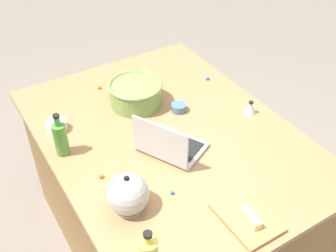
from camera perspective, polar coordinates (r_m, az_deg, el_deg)
The scene contains 15 objects.
ground_plane at distance 2.82m, azimuth -0.00°, elevation -15.27°, with size 12.00×12.00×0.00m, color slate.
island_counter at distance 2.47m, azimuth -0.00°, elevation -9.08°, with size 1.63×1.21×0.90m.
laptop at distance 2.02m, azimuth 0.04°, elevation -2.57°, with size 0.38×0.34×0.22m.
mixing_bowl_large at distance 2.34m, azimuth -4.45°, elevation 4.53°, with size 0.31×0.31×0.13m.
bottle_olive at distance 2.05m, azimuth -14.57°, elevation -1.63°, with size 0.07×0.07×0.23m.
kettle at distance 1.75m, azimuth -5.56°, elevation -9.35°, with size 0.21×0.18×0.20m.
cutting_board at distance 1.79m, azimuth 10.74°, elevation -12.26°, with size 0.28×0.19×0.02m, color #AD7F4C.
butter_stick_left at distance 1.75m, azimuth 11.41°, elevation -12.25°, with size 0.11×0.04×0.04m, color #F4E58C.
ramekin_small at distance 2.30m, azimuth 1.48°, elevation 2.57°, with size 0.09×0.09×0.04m, color slate.
ramekin_medium at distance 2.24m, azimuth -15.13°, elevation 0.02°, with size 0.11×0.11×0.05m, color white.
kitchen_timer at distance 2.32m, azimuth 11.28°, elevation 2.48°, with size 0.07×0.07×0.08m.
candy_0 at distance 1.94m, azimuth -9.20°, elevation -6.83°, with size 0.02×0.02×0.02m, color orange.
candy_1 at distance 1.85m, azimuth 0.57°, elevation -9.15°, with size 0.02×0.02×0.02m, color blue.
candy_2 at distance 2.52m, azimuth -9.41°, elevation 5.28°, with size 0.02×0.02×0.02m, color orange.
candy_3 at distance 2.58m, azimuth 5.46°, elevation 6.56°, with size 0.02×0.02×0.02m, color blue.
Camera 1 is at (-1.41, 0.87, 2.28)m, focal length 44.25 mm.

